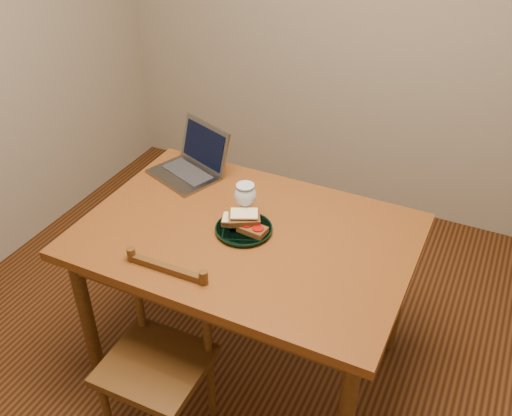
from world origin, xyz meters
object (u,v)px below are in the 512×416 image
at_px(table, 246,249).
at_px(chair, 157,352).
at_px(milk_glass, 245,203).
at_px(plate, 244,229).
at_px(laptop, 193,161).

relative_size(table, chair, 3.24).
distance_m(chair, milk_glass, 0.66).
distance_m(table, milk_glass, 0.19).
distance_m(plate, laptop, 0.52).
bearing_deg(plate, milk_glass, 110.95).
xyz_separation_m(chair, plate, (0.14, 0.46, 0.31)).
relative_size(chair, plate, 1.76).
distance_m(chair, plate, 0.57).
bearing_deg(chair, laptop, 108.77).
bearing_deg(milk_glass, laptop, 148.32).
height_order(table, chair, chair).
bearing_deg(chair, milk_glass, 76.91).
height_order(plate, milk_glass, milk_glass).
bearing_deg(plate, laptop, 143.25).
bearing_deg(table, plate, 173.60).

